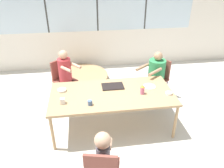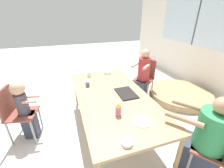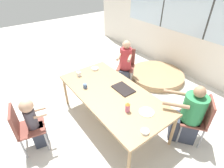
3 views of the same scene
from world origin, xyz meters
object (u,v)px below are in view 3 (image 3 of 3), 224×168
person_woman_green_shirt (188,117)px  coffee_mug (85,86)px  chair_for_toddler (23,126)px  bowl_white_shallow (145,132)px  chair_for_man_blue_shirt (126,63)px  folded_table_stack (156,75)px  bowl_cereal (95,69)px  milk_carton_small (79,74)px  person_toddler (34,123)px  sippy_cup (128,107)px  person_man_blue_shirt (125,66)px  chair_for_woman_green_shirt (200,117)px

person_woman_green_shirt → coffee_mug: (-1.44, -1.09, 0.26)m
chair_for_toddler → bowl_white_shallow: bearing=57.3°
chair_for_man_blue_shirt → folded_table_stack: chair_for_man_blue_shirt is taller
person_woman_green_shirt → coffee_mug: 1.82m
bowl_cereal → person_woman_green_shirt: bearing=17.3°
chair_for_man_blue_shirt → bowl_cereal: bearing=55.0°
chair_for_man_blue_shirt → milk_carton_small: 1.37m
chair_for_toddler → milk_carton_small: 1.35m
person_toddler → milk_carton_small: (-0.53, 1.09, 0.24)m
person_woman_green_shirt → sippy_cup: size_ratio=6.56×
person_woman_green_shirt → person_man_blue_shirt: size_ratio=0.96×
chair_for_man_blue_shirt → folded_table_stack: bearing=-155.4°
milk_carton_small → bowl_cereal: milk_carton_small is taller
chair_for_man_blue_shirt → coffee_mug: chair_for_man_blue_shirt is taller
chair_for_toddler → person_woman_green_shirt: (1.37, 2.22, -0.04)m
sippy_cup → folded_table_stack: (-1.07, 2.00, -0.72)m
coffee_mug → bowl_white_shallow: 1.36m
person_toddler → bowl_cereal: size_ratio=6.45×
person_toddler → bowl_white_shallow: person_toddler is taller
person_man_blue_shirt → person_toddler: 2.37m
chair_for_man_blue_shirt → bowl_cereal: size_ratio=5.73×
coffee_mug → sippy_cup: (0.91, 0.22, 0.04)m
person_toddler → bowl_white_shallow: 1.69m
person_man_blue_shirt → folded_table_stack: bearing=-146.4°
chair_for_toddler → person_man_blue_shirt: bearing=114.4°
sippy_cup → milk_carton_small: (-1.34, -0.11, -0.04)m
chair_for_woman_green_shirt → sippy_cup: (-0.67, -0.98, 0.27)m
chair_for_man_blue_shirt → bowl_cereal: 0.97m
chair_for_man_blue_shirt → person_man_blue_shirt: bearing=90.0°
milk_carton_small → folded_table_stack: 2.23m
milk_carton_small → bowl_white_shallow: size_ratio=0.82×
folded_table_stack → coffee_mug: bearing=-85.8°
chair_for_man_blue_shirt → person_man_blue_shirt: (0.10, -0.12, 0.00)m
person_toddler → chair_for_woman_green_shirt: bearing=68.8°
chair_for_woman_green_shirt → person_man_blue_shirt: size_ratio=0.76×
sippy_cup → chair_for_man_blue_shirt: bearing=139.6°
bowl_white_shallow → bowl_cereal: 1.86m
chair_for_woman_green_shirt → chair_for_toddler: same height
chair_for_man_blue_shirt → chair_for_toddler: size_ratio=1.00×
person_toddler → milk_carton_small: 1.23m
bowl_white_shallow → chair_for_man_blue_shirt: bearing=145.3°
folded_table_stack → person_man_blue_shirt: bearing=-107.1°
bowl_cereal → milk_carton_small: bearing=-84.5°
chair_for_toddler → folded_table_stack: bearing=106.7°
chair_for_woman_green_shirt → bowl_white_shallow: chair_for_woman_green_shirt is taller
coffee_mug → milk_carton_small: (-0.43, 0.10, 0.01)m
chair_for_man_blue_shirt → sippy_cup: size_ratio=5.22×
chair_for_man_blue_shirt → milk_carton_small: (0.11, -1.34, 0.23)m
person_man_blue_shirt → folded_table_stack: 1.04m
milk_carton_small → bowl_white_shallow: bearing=1.0°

